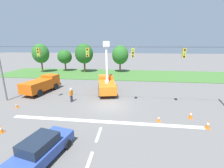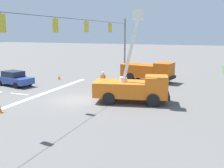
{
  "view_description": "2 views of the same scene",
  "coord_description": "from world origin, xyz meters",
  "px_view_note": "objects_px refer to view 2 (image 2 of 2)",
  "views": [
    {
      "loc": [
        2.27,
        -16.02,
        6.91
      ],
      "look_at": [
        0.3,
        0.54,
        2.42
      ],
      "focal_mm": 24.0,
      "sensor_mm": 36.0,
      "label": 1
    },
    {
      "loc": [
        18.71,
        10.5,
        5.57
      ],
      "look_at": [
        -0.04,
        3.27,
        1.57
      ],
      "focal_mm": 42.0,
      "sensor_mm": 36.0,
      "label": 2
    }
  ],
  "objects_px": {
    "traffic_cone_mid_right": "(59,77)",
    "traffic_cone_lane_edge_b": "(0,109)",
    "utility_truck_bucket_lift": "(133,86)",
    "road_worker": "(103,79)",
    "sedan_blue": "(14,78)",
    "utility_truck_support_near": "(148,71)",
    "traffic_cone_near_bucket": "(102,76)"
  },
  "relations": [
    {
      "from": "utility_truck_support_near",
      "to": "traffic_cone_mid_right",
      "type": "height_order",
      "value": "utility_truck_support_near"
    },
    {
      "from": "sedan_blue",
      "to": "road_worker",
      "type": "relative_size",
      "value": 2.58
    },
    {
      "from": "road_worker",
      "to": "traffic_cone_near_bucket",
      "type": "bearing_deg",
      "value": -156.16
    },
    {
      "from": "utility_truck_bucket_lift",
      "to": "traffic_cone_lane_edge_b",
      "type": "distance_m",
      "value": 10.01
    },
    {
      "from": "sedan_blue",
      "to": "traffic_cone_lane_edge_b",
      "type": "bearing_deg",
      "value": 35.74
    },
    {
      "from": "utility_truck_bucket_lift",
      "to": "traffic_cone_near_bucket",
      "type": "relative_size",
      "value": 11.36
    },
    {
      "from": "traffic_cone_near_bucket",
      "to": "traffic_cone_lane_edge_b",
      "type": "distance_m",
      "value": 15.26
    },
    {
      "from": "utility_truck_support_near",
      "to": "traffic_cone_near_bucket",
      "type": "xyz_separation_m",
      "value": [
        0.25,
        -5.62,
        -0.91
      ]
    },
    {
      "from": "utility_truck_support_near",
      "to": "traffic_cone_mid_right",
      "type": "relative_size",
      "value": 9.54
    },
    {
      "from": "utility_truck_bucket_lift",
      "to": "utility_truck_support_near",
      "type": "xyz_separation_m",
      "value": [
        -9.41,
        -1.01,
        -0.14
      ]
    },
    {
      "from": "traffic_cone_near_bucket",
      "to": "traffic_cone_mid_right",
      "type": "bearing_deg",
      "value": -63.11
    },
    {
      "from": "sedan_blue",
      "to": "traffic_cone_near_bucket",
      "type": "xyz_separation_m",
      "value": [
        -7.27,
        6.99,
        -0.48
      ]
    },
    {
      "from": "traffic_cone_mid_right",
      "to": "traffic_cone_near_bucket",
      "type": "bearing_deg",
      "value": 116.89
    },
    {
      "from": "road_worker",
      "to": "utility_truck_bucket_lift",
      "type": "bearing_deg",
      "value": 48.69
    },
    {
      "from": "traffic_cone_mid_right",
      "to": "traffic_cone_lane_edge_b",
      "type": "relative_size",
      "value": 1.1
    },
    {
      "from": "utility_truck_support_near",
      "to": "sedan_blue",
      "type": "height_order",
      "value": "utility_truck_support_near"
    },
    {
      "from": "traffic_cone_mid_right",
      "to": "traffic_cone_lane_edge_b",
      "type": "distance_m",
      "value": 13.29
    },
    {
      "from": "sedan_blue",
      "to": "road_worker",
      "type": "height_order",
      "value": "road_worker"
    },
    {
      "from": "sedan_blue",
      "to": "traffic_cone_lane_edge_b",
      "type": "relative_size",
      "value": 7.67
    },
    {
      "from": "utility_truck_bucket_lift",
      "to": "traffic_cone_mid_right",
      "type": "xyz_separation_m",
      "value": [
        -6.81,
        -11.27,
        -1.04
      ]
    },
    {
      "from": "sedan_blue",
      "to": "road_worker",
      "type": "xyz_separation_m",
      "value": [
        -1.82,
        9.39,
        0.21
      ]
    },
    {
      "from": "utility_truck_bucket_lift",
      "to": "road_worker",
      "type": "distance_m",
      "value": 5.64
    },
    {
      "from": "sedan_blue",
      "to": "traffic_cone_lane_edge_b",
      "type": "xyz_separation_m",
      "value": [
        7.94,
        5.71,
        -0.51
      ]
    },
    {
      "from": "road_worker",
      "to": "utility_truck_support_near",
      "type": "bearing_deg",
      "value": 150.58
    },
    {
      "from": "utility_truck_support_near",
      "to": "traffic_cone_near_bucket",
      "type": "relative_size",
      "value": 9.8
    },
    {
      "from": "utility_truck_bucket_lift",
      "to": "sedan_blue",
      "type": "height_order",
      "value": "utility_truck_bucket_lift"
    },
    {
      "from": "utility_truck_bucket_lift",
      "to": "traffic_cone_near_bucket",
      "type": "xyz_separation_m",
      "value": [
        -9.16,
        -6.63,
        -1.05
      ]
    },
    {
      "from": "utility_truck_bucket_lift",
      "to": "utility_truck_support_near",
      "type": "height_order",
      "value": "utility_truck_bucket_lift"
    },
    {
      "from": "utility_truck_bucket_lift",
      "to": "sedan_blue",
      "type": "xyz_separation_m",
      "value": [
        -1.89,
        -13.62,
        -0.57
      ]
    },
    {
      "from": "traffic_cone_mid_right",
      "to": "traffic_cone_lane_edge_b",
      "type": "xyz_separation_m",
      "value": [
        12.86,
        3.36,
        -0.04
      ]
    },
    {
      "from": "utility_truck_bucket_lift",
      "to": "traffic_cone_lane_edge_b",
      "type": "relative_size",
      "value": 12.2
    },
    {
      "from": "traffic_cone_mid_right",
      "to": "sedan_blue",
      "type": "bearing_deg",
      "value": -25.55
    }
  ]
}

